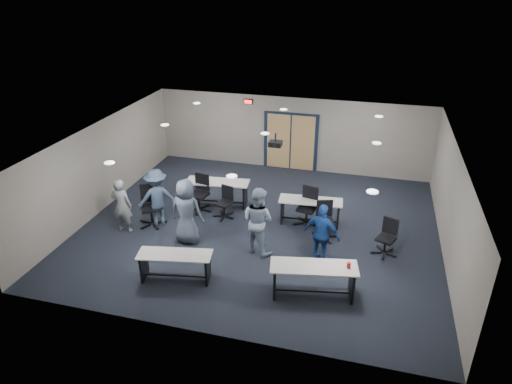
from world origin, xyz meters
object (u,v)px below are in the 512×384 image
(table_front_left, at_px, (175,262))
(person_back, at_px, (157,198))
(person_gray, at_px, (122,206))
(person_plaid, at_px, (187,212))
(chair_loose_left, at_px, (151,206))
(chair_back_d, at_px, (325,221))
(chair_back_b, at_px, (224,203))
(person_lightblue, at_px, (258,220))
(table_front_right, at_px, (314,275))
(table_back_left, at_px, (217,189))
(table_back_right, at_px, (310,207))
(person_navy, at_px, (322,234))
(chair_back_c, at_px, (307,207))
(chair_loose_right, at_px, (386,238))
(chair_back_a, at_px, (199,194))

(table_front_left, relative_size, person_back, 1.05)
(person_gray, xyz_separation_m, person_plaid, (1.97, -0.04, 0.11))
(chair_loose_left, bearing_deg, chair_back_d, -22.59)
(chair_back_d, bearing_deg, chair_back_b, 154.66)
(chair_loose_left, xyz_separation_m, person_lightblue, (3.34, -0.53, 0.32))
(table_front_left, distance_m, table_front_right, 3.27)
(person_back, bearing_deg, table_back_left, -160.53)
(table_back_right, distance_m, person_back, 4.43)
(person_plaid, xyz_separation_m, person_back, (-1.18, 0.63, -0.05))
(chair_back_d, bearing_deg, person_plaid, 179.87)
(person_navy, distance_m, person_back, 4.87)
(table_front_right, bearing_deg, person_gray, 154.64)
(table_back_right, relative_size, chair_back_b, 1.94)
(table_back_right, xyz_separation_m, chair_back_c, (-0.08, -0.13, 0.06))
(table_back_right, height_order, person_navy, person_navy)
(person_gray, distance_m, person_back, 0.99)
(chair_back_d, xyz_separation_m, person_plaid, (-3.59, -1.13, 0.38))
(table_back_left, xyz_separation_m, chair_back_c, (2.92, -0.54, 0.02))
(person_plaid, bearing_deg, person_lightblue, -178.11)
(table_back_left, bearing_deg, chair_loose_right, -23.30)
(chair_back_d, bearing_deg, chair_loose_left, 168.88)
(person_gray, bearing_deg, table_front_right, 162.75)
(person_plaid, relative_size, person_back, 1.05)
(chair_back_c, relative_size, person_navy, 0.69)
(chair_loose_left, height_order, person_plaid, person_plaid)
(table_back_left, xyz_separation_m, chair_loose_left, (-1.43, -1.72, 0.05))
(person_gray, relative_size, person_plaid, 0.88)
(chair_back_a, relative_size, person_plaid, 0.63)
(chair_back_b, xyz_separation_m, person_plaid, (-0.52, -1.55, 0.43))
(chair_back_a, bearing_deg, table_front_right, -27.87)
(table_back_left, height_order, chair_back_c, chair_back_c)
(chair_loose_left, bearing_deg, table_front_right, -50.72)
(table_back_left, distance_m, person_navy, 4.29)
(chair_back_d, height_order, chair_loose_right, chair_back_d)
(table_back_left, height_order, person_back, person_back)
(table_front_left, xyz_separation_m, chair_back_c, (2.59, 3.42, 0.08))
(chair_back_d, bearing_deg, chair_back_c, 117.35)
(table_back_left, xyz_separation_m, person_gray, (-2.03, -2.24, 0.26))
(person_plaid, bearing_deg, table_back_left, -90.51)
(chair_back_a, bearing_deg, table_back_left, 62.11)
(table_back_left, relative_size, chair_loose_left, 1.69)
(table_back_left, distance_m, person_back, 2.08)
(table_back_left, xyz_separation_m, table_back_right, (3.01, -0.41, -0.05))
(chair_back_b, relative_size, person_gray, 0.60)
(table_front_right, relative_size, chair_loose_right, 2.07)
(chair_back_a, bearing_deg, person_navy, -13.94)
(table_back_left, bearing_deg, chair_loose_left, -136.34)
(table_back_left, bearing_deg, chair_back_c, -17.07)
(chair_back_d, bearing_deg, table_front_right, -106.20)
(person_gray, height_order, person_navy, person_navy)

